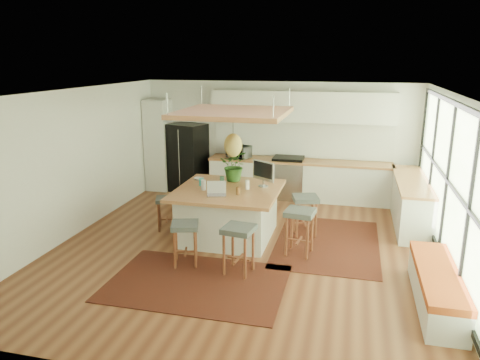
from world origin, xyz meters
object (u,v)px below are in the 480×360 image
(stool_near_right, at_px, (239,251))
(microwave, at_px, (239,150))
(stool_right_back, at_px, (305,217))
(laptop, at_px, (216,189))
(fridge, at_px, (188,155))
(island, at_px, (228,213))
(stool_right_front, at_px, (299,234))
(stool_left_side, at_px, (167,212))
(stool_near_left, at_px, (185,244))
(island_plant, at_px, (235,169))
(monitor, at_px, (263,173))

(stool_near_right, height_order, microwave, microwave)
(stool_near_right, xyz_separation_m, microwave, (-1.02, 4.05, 0.75))
(stool_right_back, distance_m, laptop, 1.84)
(fridge, relative_size, island, 0.91)
(stool_right_front, xyz_separation_m, microwave, (-1.84, 3.13, 0.75))
(stool_near_right, distance_m, microwave, 4.25)
(stool_left_side, xyz_separation_m, microwave, (0.80, 2.57, 0.75))
(stool_right_back, height_order, stool_left_side, stool_right_back)
(fridge, relative_size, stool_near_right, 2.20)
(stool_near_right, bearing_deg, stool_right_front, 48.50)
(island, bearing_deg, laptop, -100.94)
(stool_near_right, xyz_separation_m, stool_right_front, (0.82, 0.93, 0.00))
(island, bearing_deg, stool_near_left, -105.20)
(laptop, height_order, island_plant, island_plant)
(monitor, height_order, microwave, monitor)
(laptop, bearing_deg, island_plant, 70.58)
(stool_right_front, height_order, microwave, microwave)
(stool_right_back, relative_size, stool_left_side, 1.19)
(stool_left_side, height_order, monitor, monitor)
(stool_right_back, height_order, island_plant, island_plant)
(stool_near_right, bearing_deg, laptop, 123.85)
(stool_near_left, relative_size, microwave, 1.34)
(stool_right_back, relative_size, laptop, 2.18)
(stool_near_right, relative_size, island_plant, 1.25)
(stool_near_left, xyz_separation_m, microwave, (-0.12, 3.97, 0.75))
(stool_near_left, distance_m, island_plant, 2.08)
(island, bearing_deg, stool_right_front, -18.49)
(island, xyz_separation_m, stool_right_back, (1.36, 0.45, -0.11))
(stool_left_side, distance_m, island_plant, 1.56)
(stool_left_side, height_order, microwave, microwave)
(island_plant, bearing_deg, monitor, -24.25)
(stool_near_right, height_order, monitor, monitor)
(stool_left_side, bearing_deg, island, -4.45)
(microwave, bearing_deg, monitor, -45.12)
(stool_right_back, relative_size, island_plant, 1.25)
(island_plant, bearing_deg, fridge, 129.55)
(fridge, distance_m, island, 3.27)
(island, height_order, stool_near_right, island)
(microwave, relative_size, island_plant, 0.87)
(monitor, distance_m, microwave, 2.59)
(laptop, relative_size, microwave, 0.66)
(stool_left_side, relative_size, island_plant, 1.05)
(stool_right_front, distance_m, monitor, 1.38)
(stool_near_right, bearing_deg, fridge, 119.57)
(fridge, xyz_separation_m, microwave, (1.30, -0.03, 0.18))
(stool_near_left, distance_m, stool_near_right, 0.91)
(stool_near_left, bearing_deg, microwave, 91.67)
(stool_near_right, height_order, stool_right_front, stool_right_front)
(microwave, bearing_deg, laptop, -62.27)
(stool_near_right, bearing_deg, stool_left_side, 140.70)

